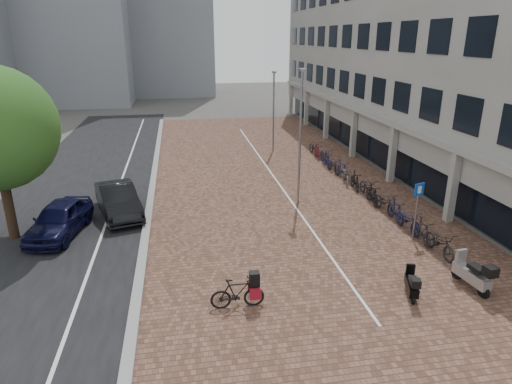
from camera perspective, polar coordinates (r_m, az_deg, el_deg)
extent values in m
plane|color=#474442|center=(16.02, 3.79, -11.51)|extent=(140.00, 140.00, 0.00)
cube|color=brown|center=(27.16, 1.97, 1.84)|extent=(14.50, 42.00, 0.04)
cube|color=black|center=(27.20, -21.35, 0.49)|extent=(8.00, 50.00, 0.03)
cube|color=gray|center=(26.65, -13.15, 1.11)|extent=(0.35, 42.00, 0.14)
cube|color=white|center=(26.86, -17.18, 0.77)|extent=(0.12, 44.00, 0.00)
cube|color=white|center=(27.19, 2.38, 1.91)|extent=(0.10, 30.00, 0.00)
cube|color=#989893|center=(33.59, 20.38, 18.80)|extent=(8.00, 40.00, 13.00)
cube|color=black|center=(32.73, 13.77, 7.41)|extent=(0.15, 38.00, 3.20)
cube|color=#989893|center=(32.34, 13.69, 10.43)|extent=(1.60, 38.00, 0.30)
cube|color=#989893|center=(22.16, 24.00, 0.59)|extent=(0.35, 0.35, 3.40)
cube|color=#989893|center=(27.11, 17.16, 4.65)|extent=(0.35, 0.35, 3.40)
cube|color=#989893|center=(32.42, 12.46, 7.39)|extent=(0.35, 0.35, 3.40)
cube|color=#989893|center=(37.93, 9.06, 9.32)|extent=(0.35, 0.35, 3.40)
cube|color=#989893|center=(43.57, 6.52, 10.74)|extent=(0.35, 0.35, 3.40)
cube|color=#989893|center=(49.30, 4.54, 11.81)|extent=(0.35, 0.35, 3.40)
cube|color=gray|center=(68.48, -11.38, 23.13)|extent=(12.00, 10.00, 26.00)
imported|color=black|center=(21.02, -24.02, -3.20)|extent=(2.50, 4.57, 1.47)
imported|color=black|center=(22.34, -17.35, -1.00)|extent=(2.84, 4.86, 1.51)
imported|color=black|center=(14.41, -2.41, -12.91)|extent=(1.75, 0.51, 1.05)
cube|color=black|center=(14.16, -2.44, -11.31)|extent=(0.32, 0.30, 0.47)
cube|color=maroon|center=(14.36, -3.31, -12.81)|extent=(0.37, 0.11, 0.37)
cube|color=maroon|center=(14.41, -1.53, -12.66)|extent=(0.37, 0.11, 0.37)
cylinder|color=slate|center=(19.77, 19.89, -2.70)|extent=(0.07, 0.07, 2.33)
cube|color=#0E46BB|center=(19.38, 20.30, 0.31)|extent=(0.51, 0.22, 0.53)
cylinder|color=slate|center=(22.21, 5.69, 6.70)|extent=(0.12, 0.12, 6.72)
cylinder|color=gray|center=(33.01, 2.26, 10.17)|extent=(0.12, 0.12, 5.81)
cylinder|color=#382619|center=(21.31, -29.31, -1.28)|extent=(0.41, 0.41, 3.19)
sphere|color=#2B561D|center=(21.11, -28.41, 5.82)|extent=(3.19, 3.19, 3.19)
imported|color=black|center=(19.05, 22.63, -6.04)|extent=(0.69, 1.97, 1.04)
imported|color=black|center=(19.87, 20.64, -4.69)|extent=(0.71, 1.80, 1.05)
imported|color=#16183E|center=(20.76, 18.99, -3.47)|extent=(0.72, 1.98, 1.04)
imported|color=#121433|center=(21.69, 17.55, -2.31)|extent=(0.65, 1.78, 1.05)
imported|color=black|center=(22.65, 16.29, -1.27)|extent=(0.73, 1.99, 1.04)
imported|color=black|center=(23.55, 14.77, -0.30)|extent=(0.63, 1.78, 1.05)
imported|color=black|center=(24.64, 14.20, 0.61)|extent=(0.72, 1.98, 1.04)
imported|color=black|center=(25.54, 12.67, 1.42)|extent=(0.71, 1.80, 1.05)
imported|color=#52514B|center=(26.51, 11.51, 2.15)|extent=(1.09, 2.07, 1.04)
imported|color=#16193C|center=(27.59, 10.99, 2.89)|extent=(0.68, 1.79, 1.05)
imported|color=#222228|center=(28.58, 9.95, 3.52)|extent=(0.71, 1.98, 1.04)
imported|color=#17163C|center=(29.60, 9.07, 4.13)|extent=(0.53, 1.76, 1.05)
imported|color=black|center=(30.74, 8.87, 4.71)|extent=(0.78, 2.00, 1.04)
imported|color=#56171D|center=(31.73, 7.87, 5.23)|extent=(0.66, 1.79, 1.05)
imported|color=black|center=(32.85, 7.56, 5.72)|extent=(0.81, 2.01, 1.04)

